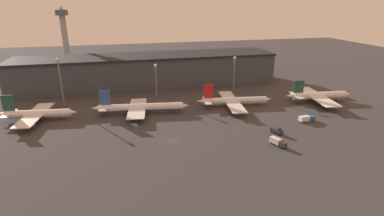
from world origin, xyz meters
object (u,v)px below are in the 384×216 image
Objects in this scene: airplane_3 at (318,96)px; airplane_1 at (140,108)px; airplane_0 at (37,114)px; control_tower at (65,36)px; airplane_2 at (234,101)px; service_vehicle_4 at (306,118)px; service_vehicle_1 at (278,142)px; service_vehicle_2 at (277,131)px.

airplane_1 is at bearing -175.29° from airplane_3.
airplane_0 is 105.49m from control_tower.
airplane_2 is 0.82× the size of control_tower.
service_vehicle_4 is (124.08, -31.89, -1.69)m from airplane_0.
airplane_1 is at bearing -172.76° from airplane_2.
airplane_2 is at bearing 125.76° from service_vehicle_4.
airplane_2 reaches higher than airplane_3.
airplane_1 is 50.05m from airplane_2.
airplane_3 is 65.98m from service_vehicle_1.
airplane_2 is (98.67, -2.90, -0.25)m from airplane_0.
airplane_3 reaches higher than service_vehicle_2.
service_vehicle_4 is (25.41, -28.98, -1.44)m from airplane_2.
airplane_3 is at bearing 40.49° from service_vehicle_4.
airplane_2 is (50.05, -0.20, -0.27)m from airplane_1.
airplane_2 is 38.25m from service_vehicle_2.
airplane_1 is (48.62, -2.70, 0.02)m from airplane_0.
control_tower is (-96.90, 153.56, 27.35)m from service_vehicle_1.
service_vehicle_1 is 32.21m from service_vehicle_4.
service_vehicle_1 is (98.35, -51.27, -1.65)m from airplane_0.
airplane_0 is 111.50m from service_vehicle_2.
airplane_1 is 1.18× the size of airplane_2.
control_tower reaches higher than airplane_2.
airplane_3 is (49.00, -4.58, 0.55)m from airplane_2.
airplane_0 is at bearing 160.10° from service_vehicle_4.
service_vehicle_1 reaches higher than service_vehicle_4.
airplane_3 is 55.16m from service_vehicle_2.
control_tower is at bearing 150.57° from airplane_3.
service_vehicle_2 is at bearing 130.88° from service_vehicle_1.
airplane_1 is 1.27× the size of airplane_3.
airplane_3 reaches higher than service_vehicle_1.
airplane_1 is at bearing -156.18° from service_vehicle_1.
service_vehicle_4 is at bearing -47.58° from control_tower.
airplane_0 is at bearing -175.72° from airplane_1.
service_vehicle_2 is 22.18m from service_vehicle_4.
service_vehicle_1 is (-0.32, -48.36, -1.40)m from airplane_2.
service_vehicle_1 is 1.20× the size of service_vehicle_2.
service_vehicle_4 is at bearing -126.56° from airplane_3.
airplane_0 reaches higher than service_vehicle_1.
airplane_1 is at bearing -145.21° from service_vehicle_2.
airplane_1 reaches higher than service_vehicle_2.
service_vehicle_1 is at bearing -82.91° from airplane_2.
airplane_1 is 6.60× the size of service_vehicle_1.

